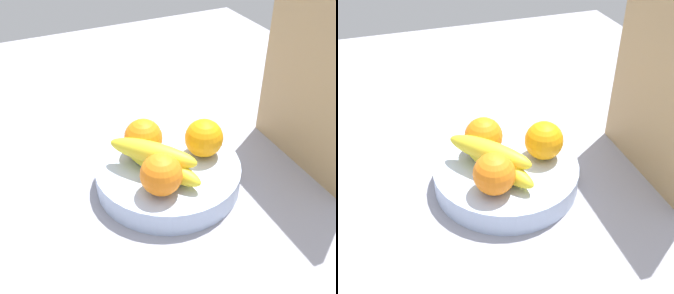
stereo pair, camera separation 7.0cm
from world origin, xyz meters
TOP-DOWN VIEW (x-y plane):
  - ground_plane at (0.00, 0.00)cm, footprint 180.00×140.00cm
  - fruit_bowl at (-2.13, 2.27)cm, footprint 27.56×27.56cm
  - orange_front_left at (-2.22, 9.87)cm, footprint 7.39×7.39cm
  - orange_front_right at (-7.18, -0.56)cm, footprint 7.39×7.39cm
  - orange_center at (4.17, -1.94)cm, footprint 7.39×7.39cm
  - banana_bunch at (-0.78, -0.76)cm, footprint 17.54×14.38cm
  - cutting_board at (2.81, 29.85)cm, footprint 28.02×2.24cm

SIDE VIEW (x-z plane):
  - ground_plane at x=0.00cm, z-range -3.00..0.00cm
  - fruit_bowl at x=-2.13cm, z-range 0.00..4.65cm
  - banana_bunch at x=-0.78cm, z-range 4.65..10.85cm
  - orange_front_left at x=-2.22cm, z-range 4.65..12.04cm
  - orange_front_right at x=-7.18cm, z-range 4.65..12.04cm
  - orange_center at x=4.17cm, z-range 4.65..12.04cm
  - cutting_board at x=2.81cm, z-range 0.00..36.00cm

